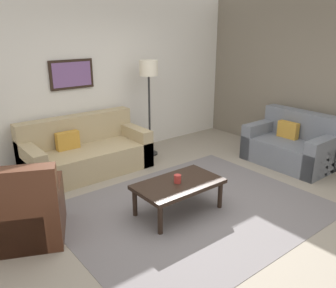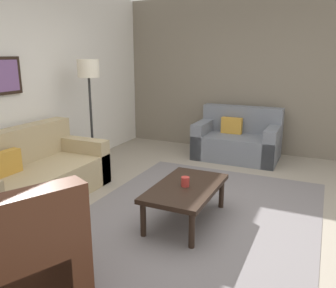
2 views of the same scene
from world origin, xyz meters
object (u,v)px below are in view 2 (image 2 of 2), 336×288
(couch_loveseat, at_px, (238,141))
(cup, at_px, (185,182))
(couch_main, at_px, (27,178))
(armchair_leather, at_px, (21,268))
(lamp_standing, at_px, (89,80))
(coffee_table, at_px, (186,190))

(couch_loveseat, distance_m, cup, 2.66)
(couch_main, distance_m, armchair_leather, 1.99)
(cup, xyz_separation_m, lamp_standing, (0.97, 1.94, 0.95))
(couch_loveseat, distance_m, lamp_standing, 2.75)
(couch_main, relative_size, lamp_standing, 1.15)
(armchair_leather, relative_size, coffee_table, 0.97)
(couch_main, xyz_separation_m, lamp_standing, (1.28, -0.05, 1.11))
(armchair_leather, bearing_deg, cup, -18.35)
(armchair_leather, relative_size, lamp_standing, 0.62)
(couch_main, height_order, cup, couch_main)
(couch_loveseat, xyz_separation_m, lamp_standing, (-1.68, 1.87, 1.11))
(couch_main, relative_size, armchair_leather, 1.84)
(couch_main, xyz_separation_m, armchair_leather, (-1.40, -1.42, 0.01))
(coffee_table, bearing_deg, couch_loveseat, 1.58)
(coffee_table, height_order, cup, cup)
(coffee_table, height_order, lamp_standing, lamp_standing)
(couch_main, relative_size, coffee_table, 1.78)
(lamp_standing, bearing_deg, cup, -116.49)
(lamp_standing, bearing_deg, couch_loveseat, -48.07)
(coffee_table, relative_size, lamp_standing, 0.64)
(coffee_table, xyz_separation_m, lamp_standing, (0.95, 1.95, 1.05))
(couch_loveseat, height_order, coffee_table, couch_loveseat)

